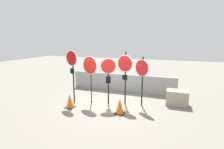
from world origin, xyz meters
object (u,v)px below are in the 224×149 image
(stop_sign_0, at_px, (72,65))
(stop_sign_3, at_px, (125,68))
(stop_sign_1, at_px, (90,68))
(stop_sign_2, at_px, (108,72))
(stop_sign_4, at_px, (142,72))
(traffic_cone_0, at_px, (120,106))
(storage_crate, at_px, (177,98))
(traffic_cone_1, at_px, (70,101))

(stop_sign_0, bearing_deg, stop_sign_3, 28.84)
(stop_sign_1, bearing_deg, stop_sign_3, 30.65)
(stop_sign_0, bearing_deg, stop_sign_1, 25.33)
(stop_sign_2, relative_size, stop_sign_4, 0.96)
(stop_sign_4, bearing_deg, traffic_cone_0, -88.27)
(stop_sign_3, bearing_deg, stop_sign_4, 22.09)
(stop_sign_0, xyz_separation_m, stop_sign_1, (0.89, 0.13, -0.10))
(stop_sign_3, bearing_deg, storage_crate, 33.13)
(stop_sign_4, height_order, traffic_cone_1, stop_sign_4)
(traffic_cone_1, bearing_deg, stop_sign_3, 28.23)
(stop_sign_2, bearing_deg, stop_sign_0, 169.13)
(stop_sign_2, relative_size, traffic_cone_0, 3.34)
(stop_sign_2, bearing_deg, traffic_cone_0, -66.73)
(stop_sign_4, bearing_deg, stop_sign_3, -141.22)
(storage_crate, bearing_deg, traffic_cone_1, -156.60)
(stop_sign_2, distance_m, stop_sign_3, 0.80)
(stop_sign_1, distance_m, stop_sign_3, 1.65)
(storage_crate, bearing_deg, stop_sign_1, -163.35)
(stop_sign_4, bearing_deg, stop_sign_2, -136.64)
(stop_sign_3, bearing_deg, traffic_cone_1, -137.08)
(stop_sign_4, xyz_separation_m, traffic_cone_1, (-3.04, -1.32, -1.31))
(traffic_cone_1, xyz_separation_m, storage_crate, (4.64, 2.01, 0.04))
(stop_sign_1, xyz_separation_m, storage_crate, (3.98, 1.19, -1.42))
(stop_sign_4, relative_size, storage_crate, 2.35)
(stop_sign_0, xyz_separation_m, stop_sign_2, (1.75, 0.31, -0.28))
(storage_crate, bearing_deg, stop_sign_4, -156.64)
(stop_sign_3, bearing_deg, stop_sign_1, -151.38)
(stop_sign_1, relative_size, storage_crate, 2.35)
(stop_sign_0, relative_size, stop_sign_1, 1.11)
(stop_sign_0, relative_size, traffic_cone_0, 3.85)
(stop_sign_2, relative_size, stop_sign_3, 0.88)
(traffic_cone_1, relative_size, storage_crate, 0.64)
(stop_sign_1, xyz_separation_m, stop_sign_4, (2.38, 0.50, -0.15))
(stop_sign_0, distance_m, stop_sign_4, 3.34)
(stop_sign_3, relative_size, stop_sign_4, 1.09)
(traffic_cone_1, bearing_deg, storage_crate, 23.40)
(stop_sign_1, relative_size, stop_sign_2, 1.04)
(stop_sign_0, height_order, storage_crate, stop_sign_0)
(stop_sign_4, bearing_deg, traffic_cone_1, -125.20)
(stop_sign_1, height_order, stop_sign_3, stop_sign_3)
(stop_sign_4, xyz_separation_m, storage_crate, (1.60, 0.69, -1.27))
(stop_sign_3, relative_size, storage_crate, 2.56)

